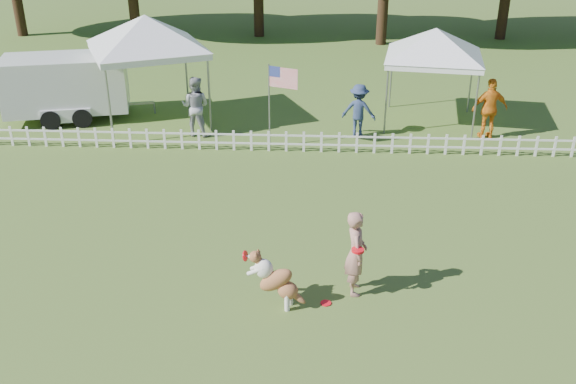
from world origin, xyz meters
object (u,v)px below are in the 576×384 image
object	(u,v)px
canopy_tent_left	(150,72)
spectator_c	(490,109)
cargo_trailer	(67,87)
spectator_a	(195,106)
dog	(277,280)
canopy_tent_right	(432,77)
frisbee_on_turf	(326,303)
handler	(356,253)
flag_pole	(269,106)
spectator_b	(359,110)

from	to	relation	value
canopy_tent_left	spectator_c	size ratio (longest dim) A/B	1.83
cargo_trailer	spectator_a	bearing A→B (deg)	-30.66
dog	canopy_tent_right	distance (m)	11.08
cargo_trailer	spectator_a	size ratio (longest dim) A/B	2.60
frisbee_on_turf	dog	bearing A→B (deg)	-174.08
frisbee_on_turf	canopy_tent_right	world-z (taller)	canopy_tent_right
dog	spectator_c	world-z (taller)	spectator_c
handler	spectator_a	world-z (taller)	spectator_a
frisbee_on_turf	spectator_c	world-z (taller)	spectator_c
spectator_c	spectator_a	bearing A→B (deg)	-6.33
canopy_tent_left	flag_pole	bearing A→B (deg)	-51.16
canopy_tent_right	spectator_b	xyz separation A→B (m)	(-2.30, -1.36, -0.67)
canopy_tent_right	spectator_c	size ratio (longest dim) A/B	1.61
handler	flag_pole	bearing A→B (deg)	13.26
dog	spectator_c	xyz separation A→B (m)	(5.70, 8.89, 0.37)
handler	frisbee_on_turf	world-z (taller)	handler
spectator_a	cargo_trailer	bearing A→B (deg)	-5.84
frisbee_on_turf	spectator_a	xyz separation A→B (m)	(-3.93, 8.56, 0.90)
frisbee_on_turf	flag_pole	size ratio (longest dim) A/B	0.08
canopy_tent_left	flag_pole	size ratio (longest dim) A/B	1.36
handler	canopy_tent_left	xyz separation A→B (m)	(-6.03, 9.17, 0.83)
spectator_b	spectator_c	bearing A→B (deg)	-167.06
handler	frisbee_on_turf	xyz separation A→B (m)	(-0.53, -0.43, -0.82)
dog	cargo_trailer	bearing A→B (deg)	141.06
handler	dog	bearing A→B (deg)	107.09
canopy_tent_left	spectator_b	xyz separation A→B (m)	(6.47, -0.82, -0.86)
frisbee_on_turf	spectator_b	distance (m)	8.88
spectator_a	canopy_tent_right	bearing A→B (deg)	-156.89
flag_pole	spectator_c	distance (m)	6.55
canopy_tent_left	cargo_trailer	distance (m)	2.89
canopy_tent_left	handler	bearing A→B (deg)	-81.52
cargo_trailer	frisbee_on_turf	bearing A→B (deg)	-64.01
dog	spectator_b	bearing A→B (deg)	92.56
cargo_trailer	flag_pole	distance (m)	7.03
spectator_b	handler	bearing A→B (deg)	99.78
spectator_a	dog	bearing A→B (deg)	120.04
canopy_tent_left	canopy_tent_right	distance (m)	8.78
cargo_trailer	flag_pole	size ratio (longest dim) A/B	1.93
spectator_a	frisbee_on_turf	bearing A→B (deg)	125.31
cargo_trailer	spectator_c	size ratio (longest dim) A/B	2.60
canopy_tent_right	canopy_tent_left	bearing A→B (deg)	-168.09
cargo_trailer	spectator_c	bearing A→B (deg)	-18.77
canopy_tent_right	cargo_trailer	bearing A→B (deg)	-170.18
handler	spectator_b	bearing A→B (deg)	-6.30
canopy_tent_left	canopy_tent_right	size ratio (longest dim) A/B	1.13
dog	handler	bearing A→B (deg)	34.71
handler	dog	distance (m)	1.53
handler	spectator_c	bearing A→B (deg)	-30.47
spectator_a	handler	bearing A→B (deg)	129.39
spectator_a	spectator_c	xyz separation A→B (m)	(8.74, 0.24, 0.00)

